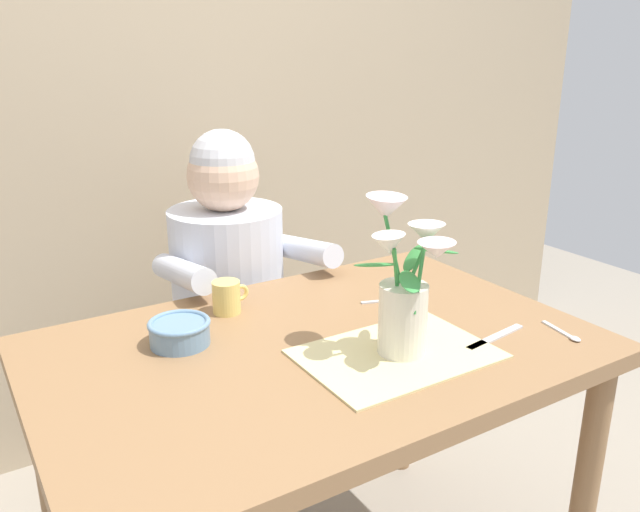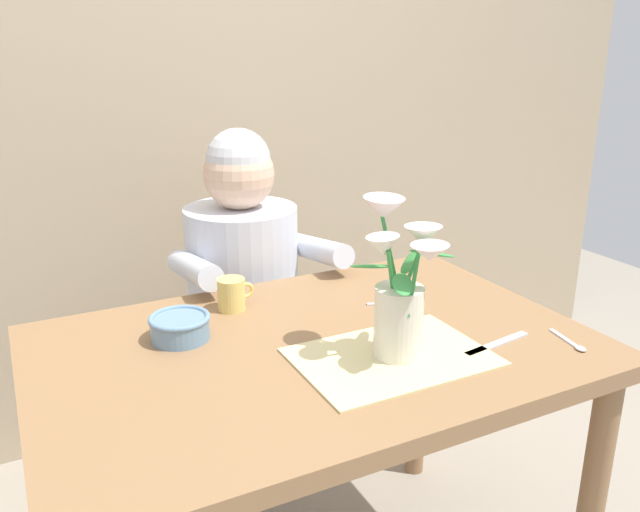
{
  "view_description": "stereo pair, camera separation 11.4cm",
  "coord_description": "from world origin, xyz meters",
  "px_view_note": "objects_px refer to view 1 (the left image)",
  "views": [
    {
      "loc": [
        -0.67,
        -1.09,
        1.36
      ],
      "look_at": [
        0.04,
        0.05,
        0.92
      ],
      "focal_mm": 36.01,
      "sensor_mm": 36.0,
      "label": 1
    },
    {
      "loc": [
        -0.57,
        -1.14,
        1.36
      ],
      "look_at": [
        0.04,
        0.05,
        0.92
      ],
      "focal_mm": 36.01,
      "sensor_mm": 36.0,
      "label": 2
    }
  ],
  "objects_px": {
    "seated_person": "(230,315)",
    "dinner_knife": "(495,337)",
    "ceramic_mug": "(227,297)",
    "ceramic_bowl": "(180,331)",
    "flower_vase": "(404,285)"
  },
  "relations": [
    {
      "from": "seated_person",
      "to": "dinner_knife",
      "type": "relative_size",
      "value": 5.97
    },
    {
      "from": "flower_vase",
      "to": "ceramic_mug",
      "type": "relative_size",
      "value": 3.58
    },
    {
      "from": "seated_person",
      "to": "ceramic_mug",
      "type": "bearing_deg",
      "value": -111.91
    },
    {
      "from": "seated_person",
      "to": "flower_vase",
      "type": "xyz_separation_m",
      "value": [
        0.06,
        -0.75,
        0.33
      ]
    },
    {
      "from": "ceramic_mug",
      "to": "seated_person",
      "type": "bearing_deg",
      "value": 66.0
    },
    {
      "from": "ceramic_bowl",
      "to": "seated_person",
      "type": "bearing_deg",
      "value": 55.48
    },
    {
      "from": "ceramic_mug",
      "to": "flower_vase",
      "type": "bearing_deg",
      "value": -60.65
    },
    {
      "from": "ceramic_bowl",
      "to": "ceramic_mug",
      "type": "bearing_deg",
      "value": 33.58
    },
    {
      "from": "ceramic_mug",
      "to": "dinner_knife",
      "type": "bearing_deg",
      "value": -45.12
    },
    {
      "from": "ceramic_bowl",
      "to": "ceramic_mug",
      "type": "distance_m",
      "value": 0.19
    },
    {
      "from": "ceramic_bowl",
      "to": "dinner_knife",
      "type": "bearing_deg",
      "value": -29.45
    },
    {
      "from": "seated_person",
      "to": "flower_vase",
      "type": "distance_m",
      "value": 0.83
    },
    {
      "from": "flower_vase",
      "to": "ceramic_mug",
      "type": "bearing_deg",
      "value": 119.35
    },
    {
      "from": "dinner_knife",
      "to": "ceramic_mug",
      "type": "xyz_separation_m",
      "value": [
        -0.45,
        0.45,
        0.04
      ]
    },
    {
      "from": "dinner_knife",
      "to": "seated_person",
      "type": "bearing_deg",
      "value": 101.48
    }
  ]
}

